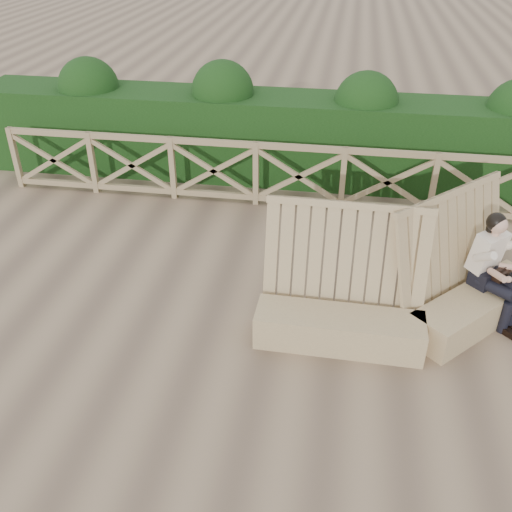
# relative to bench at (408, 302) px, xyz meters

# --- Properties ---
(ground) EXTENTS (60.00, 60.00, 0.00)m
(ground) POSITION_rel_bench_xyz_m (-1.60, -0.49, -0.39)
(ground) COLOR brown
(ground) RESTS_ON ground
(bench) EXTENTS (3.42, 1.97, 1.55)m
(bench) POSITION_rel_bench_xyz_m (0.00, 0.00, 0.00)
(bench) COLOR #9A8058
(bench) RESTS_ON ground
(woman) EXTENTS (0.76, 0.83, 1.37)m
(woman) POSITION_rel_bench_xyz_m (0.98, 0.45, 0.34)
(woman) COLOR black
(woman) RESTS_ON ground
(guardrail) EXTENTS (10.10, 0.09, 1.10)m
(guardrail) POSITION_rel_bench_xyz_m (-1.60, 3.01, 0.17)
(guardrail) COLOR olive
(guardrail) RESTS_ON ground
(hedge) EXTENTS (12.00, 1.20, 1.50)m
(hedge) POSITION_rel_bench_xyz_m (-1.60, 4.21, 0.36)
(hedge) COLOR black
(hedge) RESTS_ON ground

